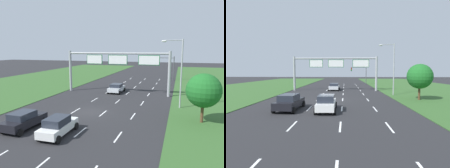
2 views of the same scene
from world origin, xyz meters
The scene contains 13 objects.
ground_plane centered at (0.00, 0.00, 0.00)m, with size 200.00×200.00×0.00m, color #262628.
grass_verge_right centered at (21.00, 10.00, 0.03)m, with size 24.00×120.00×0.06m, color #335B28.
grass_verge_left centered at (-21.00, 10.00, 0.03)m, with size 24.00×120.00×0.06m, color #335B28.
lane_dashes_inner_left centered at (-1.75, 6.00, 0.00)m, with size 0.14×50.40×0.01m.
lane_dashes_inner_right centered at (1.75, 6.00, 0.00)m, with size 0.14×50.40×0.01m.
lane_dashes_slip centered at (5.25, 6.00, 0.00)m, with size 0.14×50.40×0.01m.
car_near_red centered at (-0.21, 12.11, 0.77)m, with size 2.29×4.09×1.48m.
car_lead_silver centered at (0.22, -7.14, 0.83)m, with size 2.06×4.35×1.62m.
car_mid_lane centered at (-3.63, -6.72, 0.83)m, with size 2.35×4.51×1.63m.
sign_gantry centered at (0.23, 11.39, 4.96)m, with size 17.24×0.44×7.00m.
traffic_light_mast centered at (6.55, 29.47, 3.87)m, with size 4.76×0.49×5.60m.
street_lamp centered at (9.73, 4.95, 5.08)m, with size 2.61×0.32×8.50m.
roadside_tree_near centered at (12.25, -0.09, 3.29)m, with size 3.39×3.39×4.99m.
Camera 2 is at (2.09, -24.31, 3.96)m, focal length 28.00 mm.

